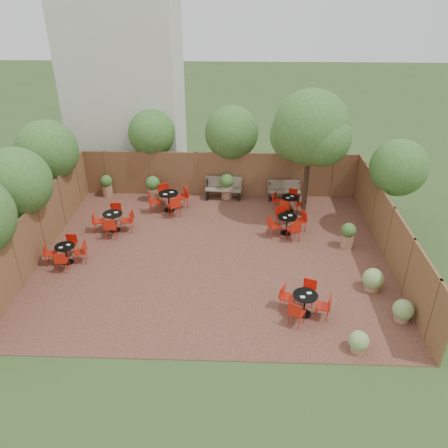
{
  "coord_description": "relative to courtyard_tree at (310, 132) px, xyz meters",
  "views": [
    {
      "loc": [
        0.85,
        -13.49,
        8.78
      ],
      "look_at": [
        0.35,
        0.5,
        1.0
      ],
      "focal_mm": 36.43,
      "sensor_mm": 36.0,
      "label": 1
    }
  ],
  "objects": [
    {
      "name": "overhang_foliage",
      "position": [
        -5.69,
        -0.56,
        -0.86
      ],
      "size": [
        15.57,
        10.74,
        2.47
      ],
      "color": "#305D1E",
      "rests_on": "ground"
    },
    {
      "name": "courtyard_paving",
      "position": [
        -3.5,
        -3.16,
        -3.54
      ],
      "size": [
        12.0,
        10.0,
        0.02
      ],
      "primitive_type": "cube",
      "color": "#3E1F19",
      "rests_on": "ground"
    },
    {
      "name": "courtyard_tree",
      "position": [
        0.0,
        0.0,
        0.0
      ],
      "size": [
        2.95,
        2.88,
        5.12
      ],
      "rotation": [
        0.0,
        0.0,
        0.18
      ],
      "color": "black",
      "rests_on": "courtyard_paving"
    },
    {
      "name": "bistro_tables",
      "position": [
        -4.04,
        -1.94,
        -3.11
      ],
      "size": [
        9.35,
        8.02,
        0.92
      ],
      "color": "black",
      "rests_on": "courtyard_paving"
    },
    {
      "name": "fence_right",
      "position": [
        2.5,
        -3.16,
        -2.55
      ],
      "size": [
        0.08,
        10.0,
        2.0
      ],
      "primitive_type": "cube",
      "color": "brown",
      "rests_on": "ground"
    },
    {
      "name": "park_bench_right",
      "position": [
        -0.67,
        1.46,
        -3.09
      ],
      "size": [
        1.4,
        0.46,
        0.86
      ],
      "rotation": [
        0.0,
        0.0,
        -0.01
      ],
      "color": "brown",
      "rests_on": "courtyard_paving"
    },
    {
      "name": "fence_back",
      "position": [
        -3.5,
        1.84,
        -2.55
      ],
      "size": [
        12.0,
        0.08,
        2.0
      ],
      "primitive_type": "cube",
      "color": "brown",
      "rests_on": "ground"
    },
    {
      "name": "planters",
      "position": [
        -4.36,
        0.65,
        -2.96
      ],
      "size": [
        10.32,
        4.55,
        1.13
      ],
      "color": "#94694A",
      "rests_on": "courtyard_paving"
    },
    {
      "name": "neighbour_building",
      "position": [
        -8.0,
        4.84,
        0.45
      ],
      "size": [
        5.0,
        4.0,
        8.0
      ],
      "primitive_type": "cube",
      "color": "beige",
      "rests_on": "ground"
    },
    {
      "name": "ground",
      "position": [
        -3.5,
        -3.16,
        -3.55
      ],
      "size": [
        80.0,
        80.0,
        0.0
      ],
      "primitive_type": "plane",
      "color": "#354F23",
      "rests_on": "ground"
    },
    {
      "name": "fence_left",
      "position": [
        -9.5,
        -3.16,
        -2.55
      ],
      "size": [
        0.08,
        10.0,
        2.0
      ],
      "primitive_type": "cube",
      "color": "brown",
      "rests_on": "ground"
    },
    {
      "name": "low_shrubs",
      "position": [
        1.51,
        -6.04,
        -3.21
      ],
      "size": [
        2.1,
        3.29,
        0.72
      ],
      "color": "#94694A",
      "rests_on": "courtyard_paving"
    },
    {
      "name": "park_bench_left",
      "position": [
        -3.32,
        1.47,
        -3.03
      ],
      "size": [
        1.61,
        0.63,
        0.98
      ],
      "rotation": [
        0.0,
        0.0,
        -0.08
      ],
      "color": "brown",
      "rests_on": "courtyard_paving"
    }
  ]
}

